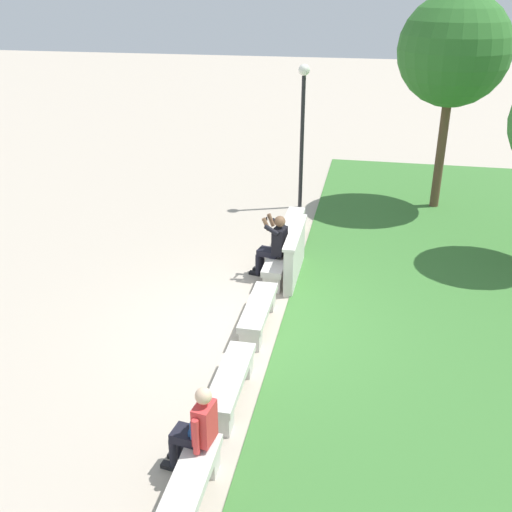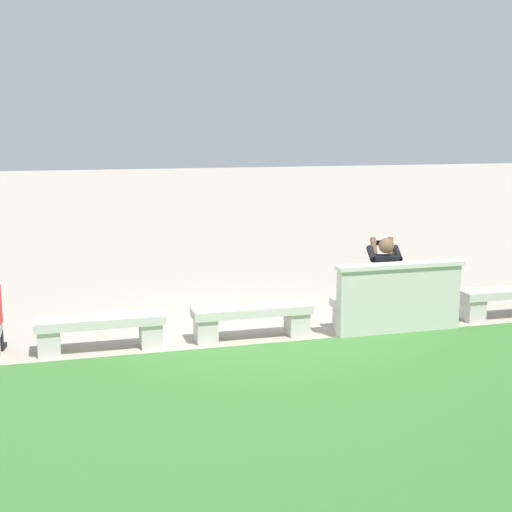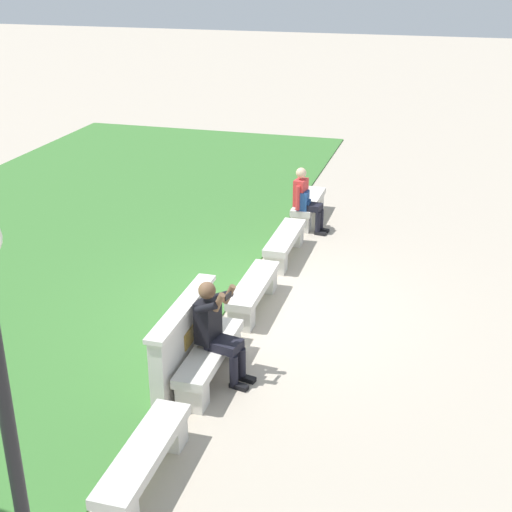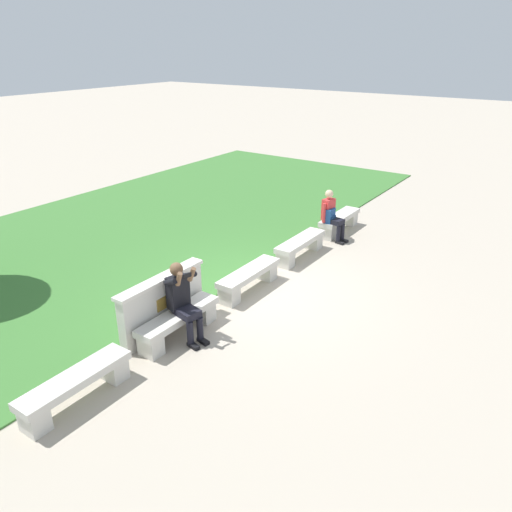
{
  "view_description": "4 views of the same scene",
  "coord_description": "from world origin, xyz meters",
  "px_view_note": "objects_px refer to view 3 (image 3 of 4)",
  "views": [
    {
      "loc": [
        8.77,
        1.72,
        5.48
      ],
      "look_at": [
        -0.9,
        -0.22,
        0.93
      ],
      "focal_mm": 42.0,
      "sensor_mm": 36.0,
      "label": 1
    },
    {
      "loc": [
        2.48,
        9.13,
        2.88
      ],
      "look_at": [
        -0.18,
        -0.44,
        1.06
      ],
      "focal_mm": 50.0,
      "sensor_mm": 36.0,
      "label": 2
    },
    {
      "loc": [
        -9.37,
        -2.66,
        5.03
      ],
      "look_at": [
        -0.09,
        -0.06,
        0.91
      ],
      "focal_mm": 50.0,
      "sensor_mm": 36.0,
      "label": 3
    },
    {
      "loc": [
        -7.24,
        -5.15,
        4.59
      ],
      "look_at": [
        -0.1,
        -0.24,
        0.84
      ],
      "focal_mm": 35.0,
      "sensor_mm": 36.0,
      "label": 4
    }
  ],
  "objects_px": {
    "bench_main": "(144,460)",
    "bench_end": "(309,206)",
    "backpack": "(303,201)",
    "person_photographer": "(216,327)",
    "lamp_post": "(4,400)",
    "bench_far": "(285,242)",
    "bench_mid": "(254,291)",
    "bench_near": "(210,359)",
    "person_distant": "(306,198)"
  },
  "relations": [
    {
      "from": "bench_main",
      "to": "bench_end",
      "type": "relative_size",
      "value": 1.0
    },
    {
      "from": "bench_end",
      "to": "backpack",
      "type": "height_order",
      "value": "backpack"
    },
    {
      "from": "bench_main",
      "to": "person_photographer",
      "type": "height_order",
      "value": "person_photographer"
    },
    {
      "from": "bench_end",
      "to": "lamp_post",
      "type": "relative_size",
      "value": 0.45
    },
    {
      "from": "bench_far",
      "to": "person_photographer",
      "type": "relative_size",
      "value": 1.26
    },
    {
      "from": "lamp_post",
      "to": "bench_mid",
      "type": "bearing_deg",
      "value": 0.83
    },
    {
      "from": "bench_main",
      "to": "bench_near",
      "type": "xyz_separation_m",
      "value": [
        2.04,
        0.0,
        0.0
      ]
    },
    {
      "from": "person_photographer",
      "to": "lamp_post",
      "type": "bearing_deg",
      "value": -179.82
    },
    {
      "from": "person_photographer",
      "to": "lamp_post",
      "type": "height_order",
      "value": "lamp_post"
    },
    {
      "from": "person_distant",
      "to": "lamp_post",
      "type": "xyz_separation_m",
      "value": [
        -9.58,
        -0.02,
        1.74
      ]
    },
    {
      "from": "person_photographer",
      "to": "lamp_post",
      "type": "xyz_separation_m",
      "value": [
        -4.15,
        -0.01,
        1.67
      ]
    },
    {
      "from": "person_photographer",
      "to": "backpack",
      "type": "distance_m",
      "value": 5.4
    },
    {
      "from": "bench_main",
      "to": "bench_mid",
      "type": "xyz_separation_m",
      "value": [
        4.08,
        0.0,
        0.0
      ]
    },
    {
      "from": "bench_mid",
      "to": "backpack",
      "type": "height_order",
      "value": "backpack"
    },
    {
      "from": "bench_main",
      "to": "bench_far",
      "type": "bearing_deg",
      "value": 0.0
    },
    {
      "from": "bench_near",
      "to": "person_photographer",
      "type": "bearing_deg",
      "value": -56.09
    },
    {
      "from": "bench_far",
      "to": "bench_end",
      "type": "height_order",
      "value": "same"
    },
    {
      "from": "bench_near",
      "to": "person_photographer",
      "type": "relative_size",
      "value": 1.26
    },
    {
      "from": "lamp_post",
      "to": "person_distant",
      "type": "bearing_deg",
      "value": 0.14
    },
    {
      "from": "person_photographer",
      "to": "person_distant",
      "type": "height_order",
      "value": "person_photographer"
    },
    {
      "from": "bench_mid",
      "to": "lamp_post",
      "type": "bearing_deg",
      "value": -179.17
    },
    {
      "from": "bench_main",
      "to": "bench_mid",
      "type": "height_order",
      "value": "same"
    },
    {
      "from": "bench_end",
      "to": "person_distant",
      "type": "relative_size",
      "value": 1.32
    },
    {
      "from": "bench_end",
      "to": "bench_near",
      "type": "bearing_deg",
      "value": 180.0
    },
    {
      "from": "bench_main",
      "to": "bench_mid",
      "type": "relative_size",
      "value": 1.0
    },
    {
      "from": "person_photographer",
      "to": "backpack",
      "type": "xyz_separation_m",
      "value": [
        5.4,
        0.05,
        -0.11
      ]
    },
    {
      "from": "person_photographer",
      "to": "person_distant",
      "type": "relative_size",
      "value": 1.05
    },
    {
      "from": "bench_main",
      "to": "person_photographer",
      "type": "distance_m",
      "value": 2.14
    },
    {
      "from": "bench_mid",
      "to": "lamp_post",
      "type": "distance_m",
      "value": 6.5
    },
    {
      "from": "bench_main",
      "to": "backpack",
      "type": "height_order",
      "value": "backpack"
    },
    {
      "from": "bench_main",
      "to": "bench_far",
      "type": "distance_m",
      "value": 6.11
    },
    {
      "from": "bench_mid",
      "to": "backpack",
      "type": "distance_m",
      "value": 3.43
    },
    {
      "from": "bench_mid",
      "to": "bench_end",
      "type": "xyz_separation_m",
      "value": [
        4.08,
        0.0,
        0.0
      ]
    },
    {
      "from": "bench_main",
      "to": "backpack",
      "type": "bearing_deg",
      "value": -0.21
    },
    {
      "from": "bench_mid",
      "to": "backpack",
      "type": "xyz_separation_m",
      "value": [
        3.41,
        -0.03,
        0.33
      ]
    },
    {
      "from": "bench_mid",
      "to": "person_distant",
      "type": "height_order",
      "value": "person_distant"
    },
    {
      "from": "backpack",
      "to": "lamp_post",
      "type": "relative_size",
      "value": 0.12
    },
    {
      "from": "bench_far",
      "to": "lamp_post",
      "type": "height_order",
      "value": "lamp_post"
    },
    {
      "from": "bench_near",
      "to": "backpack",
      "type": "relative_size",
      "value": 3.87
    },
    {
      "from": "bench_end",
      "to": "lamp_post",
      "type": "height_order",
      "value": "lamp_post"
    },
    {
      "from": "person_distant",
      "to": "lamp_post",
      "type": "height_order",
      "value": "lamp_post"
    },
    {
      "from": "bench_main",
      "to": "bench_far",
      "type": "relative_size",
      "value": 1.0
    },
    {
      "from": "bench_far",
      "to": "lamp_post",
      "type": "relative_size",
      "value": 0.45
    },
    {
      "from": "backpack",
      "to": "person_photographer",
      "type": "bearing_deg",
      "value": -179.49
    },
    {
      "from": "bench_far",
      "to": "person_distant",
      "type": "bearing_deg",
      "value": -2.66
    },
    {
      "from": "bench_near",
      "to": "bench_far",
      "type": "height_order",
      "value": "same"
    },
    {
      "from": "bench_mid",
      "to": "bench_end",
      "type": "relative_size",
      "value": 1.0
    },
    {
      "from": "bench_mid",
      "to": "bench_far",
      "type": "height_order",
      "value": "same"
    },
    {
      "from": "person_distant",
      "to": "person_photographer",
      "type": "bearing_deg",
      "value": -179.89
    },
    {
      "from": "person_distant",
      "to": "lamp_post",
      "type": "distance_m",
      "value": 9.74
    }
  ]
}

